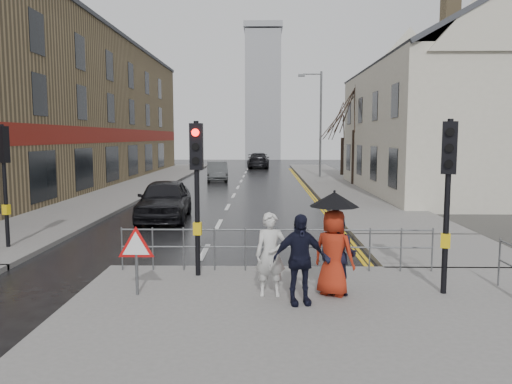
{
  "coord_description": "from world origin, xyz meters",
  "views": [
    {
      "loc": [
        1.66,
        -10.59,
        3.2
      ],
      "look_at": [
        1.42,
        4.53,
        1.52
      ],
      "focal_mm": 35.0,
      "sensor_mm": 36.0,
      "label": 1
    }
  ],
  "objects_px": {
    "pedestrian_with_umbrella": "(334,239)",
    "pedestrian_d": "(299,259)",
    "pedestrian_b": "(338,255)",
    "car_mid": "(217,171)",
    "car_parked": "(164,199)",
    "pedestrian_a": "(271,255)"
  },
  "relations": [
    {
      "from": "pedestrian_b",
      "to": "pedestrian_d",
      "type": "xyz_separation_m",
      "value": [
        -0.79,
        -0.55,
        0.05
      ]
    },
    {
      "from": "pedestrian_a",
      "to": "pedestrian_d",
      "type": "xyz_separation_m",
      "value": [
        0.52,
        -0.47,
        0.03
      ]
    },
    {
      "from": "pedestrian_b",
      "to": "pedestrian_with_umbrella",
      "type": "xyz_separation_m",
      "value": [
        -0.09,
        -0.02,
        0.32
      ]
    },
    {
      "from": "pedestrian_b",
      "to": "pedestrian_a",
      "type": "bearing_deg",
      "value": -147.13
    },
    {
      "from": "pedestrian_a",
      "to": "car_mid",
      "type": "relative_size",
      "value": 0.39
    },
    {
      "from": "pedestrian_b",
      "to": "pedestrian_d",
      "type": "height_order",
      "value": "pedestrian_d"
    },
    {
      "from": "car_parked",
      "to": "car_mid",
      "type": "xyz_separation_m",
      "value": [
        0.42,
        17.32,
        -0.09
      ]
    },
    {
      "from": "pedestrian_a",
      "to": "car_parked",
      "type": "distance_m",
      "value": 10.53
    },
    {
      "from": "pedestrian_a",
      "to": "car_parked",
      "type": "height_order",
      "value": "pedestrian_a"
    },
    {
      "from": "pedestrian_with_umbrella",
      "to": "pedestrian_d",
      "type": "height_order",
      "value": "pedestrian_with_umbrella"
    },
    {
      "from": "pedestrian_with_umbrella",
      "to": "pedestrian_d",
      "type": "distance_m",
      "value": 0.92
    },
    {
      "from": "pedestrian_a",
      "to": "pedestrian_with_umbrella",
      "type": "distance_m",
      "value": 1.25
    },
    {
      "from": "pedestrian_b",
      "to": "car_parked",
      "type": "relative_size",
      "value": 0.34
    },
    {
      "from": "pedestrian_b",
      "to": "pedestrian_d",
      "type": "distance_m",
      "value": 0.96
    },
    {
      "from": "pedestrian_b",
      "to": "car_mid",
      "type": "xyz_separation_m",
      "value": [
        -4.87,
        26.98,
        -0.23
      ]
    },
    {
      "from": "car_parked",
      "to": "car_mid",
      "type": "distance_m",
      "value": 17.33
    },
    {
      "from": "car_mid",
      "to": "pedestrian_b",
      "type": "bearing_deg",
      "value": -86.21
    },
    {
      "from": "car_parked",
      "to": "car_mid",
      "type": "bearing_deg",
      "value": 85.07
    },
    {
      "from": "pedestrian_d",
      "to": "car_parked",
      "type": "xyz_separation_m",
      "value": [
        -4.51,
        10.21,
        -0.19
      ]
    },
    {
      "from": "car_parked",
      "to": "car_mid",
      "type": "relative_size",
      "value": 1.1
    },
    {
      "from": "pedestrian_b",
      "to": "car_mid",
      "type": "height_order",
      "value": "pedestrian_b"
    },
    {
      "from": "pedestrian_d",
      "to": "car_parked",
      "type": "height_order",
      "value": "pedestrian_d"
    }
  ]
}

